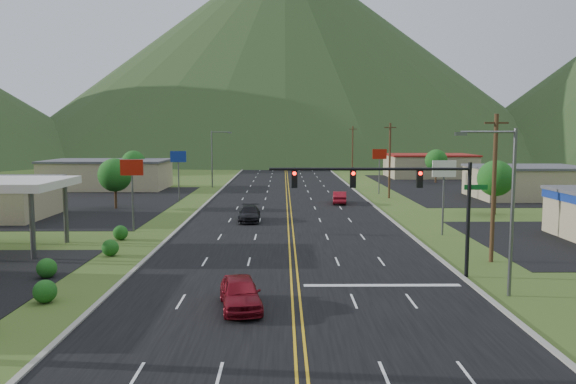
{
  "coord_description": "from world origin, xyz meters",
  "views": [
    {
      "loc": [
        -0.68,
        -19.37,
        8.79
      ],
      "look_at": [
        -0.32,
        20.77,
        4.5
      ],
      "focal_mm": 35.0,
      "sensor_mm": 36.0,
      "label": 1
    }
  ],
  "objects_px": {
    "traffic_signal": "(402,190)",
    "car_red_near": "(240,293)",
    "car_dark_mid": "(249,214)",
    "streetlight_east": "(507,201)",
    "streetlight_west": "(214,155)",
    "car_red_far": "(340,198)"
  },
  "relations": [
    {
      "from": "traffic_signal",
      "to": "streetlight_east",
      "type": "height_order",
      "value": "streetlight_east"
    },
    {
      "from": "streetlight_west",
      "to": "car_red_near",
      "type": "relative_size",
      "value": 1.91
    },
    {
      "from": "car_red_far",
      "to": "traffic_signal",
      "type": "bearing_deg",
      "value": 96.14
    },
    {
      "from": "streetlight_west",
      "to": "traffic_signal",
      "type": "bearing_deg",
      "value": -72.03
    },
    {
      "from": "streetlight_east",
      "to": "streetlight_west",
      "type": "xyz_separation_m",
      "value": [
        -22.86,
        60.0,
        0.0
      ]
    },
    {
      "from": "traffic_signal",
      "to": "car_red_far",
      "type": "height_order",
      "value": "traffic_signal"
    },
    {
      "from": "streetlight_east",
      "to": "car_red_far",
      "type": "height_order",
      "value": "streetlight_east"
    },
    {
      "from": "traffic_signal",
      "to": "car_red_near",
      "type": "relative_size",
      "value": 2.78
    },
    {
      "from": "car_red_far",
      "to": "streetlight_east",
      "type": "bearing_deg",
      "value": 102.95
    },
    {
      "from": "streetlight_west",
      "to": "car_red_far",
      "type": "xyz_separation_m",
      "value": [
        17.98,
        -20.86,
        -4.43
      ]
    },
    {
      "from": "streetlight_west",
      "to": "car_dark_mid",
      "type": "xyz_separation_m",
      "value": [
        7.68,
        -34.63,
        -4.44
      ]
    },
    {
      "from": "car_red_far",
      "to": "car_red_near",
      "type": "bearing_deg",
      "value": 83.4
    },
    {
      "from": "car_red_near",
      "to": "car_red_far",
      "type": "relative_size",
      "value": 1.03
    },
    {
      "from": "traffic_signal",
      "to": "streetlight_east",
      "type": "bearing_deg",
      "value": -40.39
    },
    {
      "from": "streetlight_west",
      "to": "car_red_near",
      "type": "height_order",
      "value": "streetlight_west"
    },
    {
      "from": "streetlight_west",
      "to": "car_red_far",
      "type": "relative_size",
      "value": 1.97
    },
    {
      "from": "car_red_near",
      "to": "car_dark_mid",
      "type": "bearing_deg",
      "value": 83.04
    },
    {
      "from": "traffic_signal",
      "to": "car_red_near",
      "type": "distance_m",
      "value": 12.03
    },
    {
      "from": "streetlight_east",
      "to": "car_dark_mid",
      "type": "xyz_separation_m",
      "value": [
        -15.18,
        25.37,
        -4.44
      ]
    },
    {
      "from": "streetlight_east",
      "to": "car_red_far",
      "type": "distance_m",
      "value": 39.69
    },
    {
      "from": "traffic_signal",
      "to": "car_red_near",
      "type": "xyz_separation_m",
      "value": [
        -9.3,
        -6.15,
        -4.53
      ]
    },
    {
      "from": "car_red_near",
      "to": "traffic_signal",
      "type": "bearing_deg",
      "value": 24.07
    }
  ]
}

